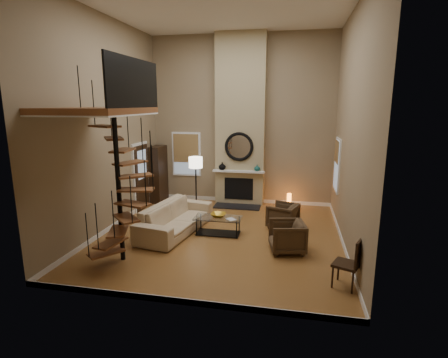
% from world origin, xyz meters
% --- Properties ---
extents(ground, '(6.00, 6.50, 0.01)m').
position_xyz_m(ground, '(0.00, 0.00, -0.01)').
color(ground, '#AF7538').
rests_on(ground, ground).
extents(back_wall, '(6.00, 0.02, 5.50)m').
position_xyz_m(back_wall, '(0.00, 3.25, 2.75)').
color(back_wall, '#8F7B5C').
rests_on(back_wall, ground).
extents(front_wall, '(6.00, 0.02, 5.50)m').
position_xyz_m(front_wall, '(0.00, -3.25, 2.75)').
color(front_wall, '#8F7B5C').
rests_on(front_wall, ground).
extents(left_wall, '(0.02, 6.50, 5.50)m').
position_xyz_m(left_wall, '(-3.00, 0.00, 2.75)').
color(left_wall, '#8F7B5C').
rests_on(left_wall, ground).
extents(right_wall, '(0.02, 6.50, 5.50)m').
position_xyz_m(right_wall, '(3.00, 0.00, 2.75)').
color(right_wall, '#8F7B5C').
rests_on(right_wall, ground).
extents(ceiling, '(6.00, 6.50, 0.01)m').
position_xyz_m(ceiling, '(0.00, 0.00, 5.50)').
color(ceiling, silver).
rests_on(ceiling, back_wall).
extents(baseboard_back, '(6.00, 0.02, 0.12)m').
position_xyz_m(baseboard_back, '(0.00, 3.24, 0.06)').
color(baseboard_back, white).
rests_on(baseboard_back, ground).
extents(baseboard_front, '(6.00, 0.02, 0.12)m').
position_xyz_m(baseboard_front, '(0.00, -3.24, 0.06)').
color(baseboard_front, white).
rests_on(baseboard_front, ground).
extents(baseboard_left, '(0.02, 6.50, 0.12)m').
position_xyz_m(baseboard_left, '(-2.99, 0.00, 0.06)').
color(baseboard_left, white).
rests_on(baseboard_left, ground).
extents(baseboard_right, '(0.02, 6.50, 0.12)m').
position_xyz_m(baseboard_right, '(2.99, 0.00, 0.06)').
color(baseboard_right, white).
rests_on(baseboard_right, ground).
extents(chimney_breast, '(1.60, 0.38, 5.50)m').
position_xyz_m(chimney_breast, '(0.00, 3.06, 2.75)').
color(chimney_breast, tan).
rests_on(chimney_breast, ground).
extents(hearth, '(1.50, 0.60, 0.04)m').
position_xyz_m(hearth, '(0.00, 2.57, 0.02)').
color(hearth, black).
rests_on(hearth, ground).
extents(firebox, '(0.95, 0.02, 0.72)m').
position_xyz_m(firebox, '(0.00, 2.86, 0.55)').
color(firebox, black).
rests_on(firebox, chimney_breast).
extents(mantel, '(1.70, 0.18, 0.06)m').
position_xyz_m(mantel, '(0.00, 2.78, 1.15)').
color(mantel, white).
rests_on(mantel, chimney_breast).
extents(mirror_frame, '(0.94, 0.10, 0.94)m').
position_xyz_m(mirror_frame, '(0.00, 2.84, 1.95)').
color(mirror_frame, black).
rests_on(mirror_frame, chimney_breast).
extents(mirror_disc, '(0.80, 0.01, 0.80)m').
position_xyz_m(mirror_disc, '(0.00, 2.85, 1.95)').
color(mirror_disc, white).
rests_on(mirror_disc, chimney_breast).
extents(vase_left, '(0.24, 0.24, 0.25)m').
position_xyz_m(vase_left, '(-0.55, 2.82, 1.30)').
color(vase_left, black).
rests_on(vase_left, mantel).
extents(vase_right, '(0.20, 0.20, 0.21)m').
position_xyz_m(vase_right, '(0.60, 2.82, 1.28)').
color(vase_right, '#18554F').
rests_on(vase_right, mantel).
extents(window_back, '(1.02, 0.06, 1.52)m').
position_xyz_m(window_back, '(-1.90, 3.22, 1.62)').
color(window_back, white).
rests_on(window_back, back_wall).
extents(window_right, '(0.06, 1.02, 1.52)m').
position_xyz_m(window_right, '(2.97, 2.00, 1.63)').
color(window_right, white).
rests_on(window_right, right_wall).
extents(entry_door, '(0.10, 1.05, 2.16)m').
position_xyz_m(entry_door, '(-2.95, 1.80, 1.05)').
color(entry_door, white).
rests_on(entry_door, ground).
extents(loft, '(1.70, 2.20, 1.09)m').
position_xyz_m(loft, '(-2.04, -1.80, 3.24)').
color(loft, brown).
rests_on(loft, left_wall).
extents(spiral_stair, '(1.47, 1.47, 4.06)m').
position_xyz_m(spiral_stair, '(-1.78, -1.79, 1.78)').
color(spiral_stair, black).
rests_on(spiral_stair, ground).
extents(hutch, '(0.40, 0.85, 1.91)m').
position_xyz_m(hutch, '(-2.79, 2.78, 0.95)').
color(hutch, black).
rests_on(hutch, ground).
extents(sofa, '(1.42, 2.71, 0.75)m').
position_xyz_m(sofa, '(-1.22, 0.02, 0.40)').
color(sofa, '#CCB48E').
rests_on(sofa, ground).
extents(armchair_near, '(0.93, 0.92, 0.67)m').
position_xyz_m(armchair_near, '(1.59, 0.83, 0.35)').
color(armchair_near, '#483521').
rests_on(armchair_near, ground).
extents(armchair_far, '(0.92, 0.90, 0.71)m').
position_xyz_m(armchair_far, '(1.75, -0.65, 0.35)').
color(armchair_far, '#483521').
rests_on(armchair_far, ground).
extents(coffee_table, '(1.22, 0.61, 0.45)m').
position_xyz_m(coffee_table, '(-0.09, 0.09, 0.28)').
color(coffee_table, silver).
rests_on(coffee_table, ground).
extents(bowl, '(0.39, 0.39, 0.10)m').
position_xyz_m(bowl, '(-0.09, 0.14, 0.50)').
color(bowl, gold).
rests_on(bowl, coffee_table).
extents(book, '(0.30, 0.31, 0.02)m').
position_xyz_m(book, '(0.26, -0.06, 0.46)').
color(book, gray).
rests_on(book, coffee_table).
extents(floor_lamp, '(0.42, 0.42, 1.73)m').
position_xyz_m(floor_lamp, '(-1.19, 1.91, 1.41)').
color(floor_lamp, black).
rests_on(floor_lamp, ground).
extents(accent_lamp, '(0.14, 0.14, 0.49)m').
position_xyz_m(accent_lamp, '(1.66, 2.75, 0.25)').
color(accent_lamp, orange).
rests_on(accent_lamp, ground).
extents(side_chair, '(0.58, 0.57, 0.96)m').
position_xyz_m(side_chair, '(2.86, -2.10, 0.53)').
color(side_chair, black).
rests_on(side_chair, ground).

